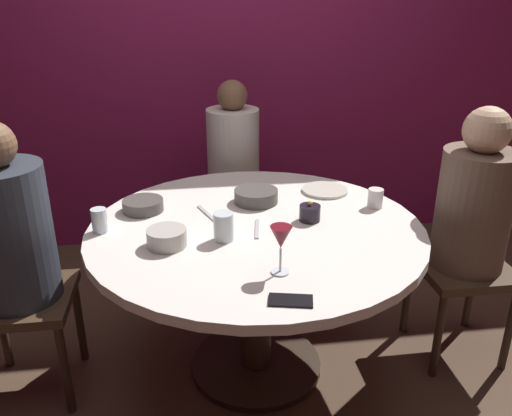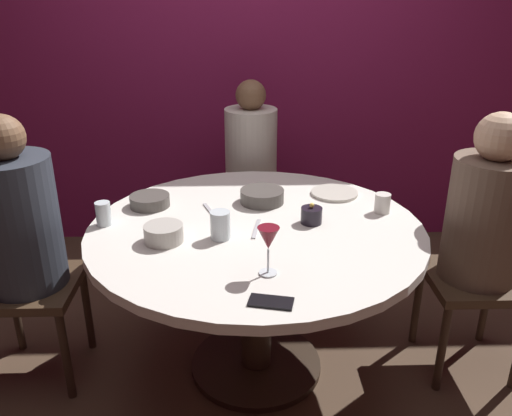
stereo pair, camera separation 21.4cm
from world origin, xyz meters
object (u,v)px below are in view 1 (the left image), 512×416
Objects in this scene: wine_glass at (281,239)px; bowl_salad_center at (256,196)px; dinner_plate at (325,190)px; bowl_serving_large at (143,205)px; cell_phone at (291,300)px; cup_by_right_diner at (375,198)px; bowl_small_white at (167,238)px; seated_diner_right at (473,211)px; dining_table at (256,256)px; cup_by_left_diner at (99,220)px; cup_near_candle at (224,227)px; candle_holder at (310,213)px; seated_diner_back at (233,159)px; seated_diner_left at (9,238)px.

bowl_salad_center is at bearing 89.46° from wine_glass.
dinner_plate is 0.86m from bowl_serving_large.
cell_phone is at bearing -111.09° from dinner_plate.
cup_by_right_diner is (1.03, -0.10, 0.02)m from bowl_serving_large.
seated_diner_right is at bearing 5.75° from bowl_small_white.
wine_glass is at bearing -85.70° from dining_table.
cup_by_left_diner is at bearing -161.32° from bowl_salad_center.
cup_by_left_diner is at bearing 177.27° from dining_table.
cell_phone is 1.24× the size of cup_near_candle.
dinner_plate is at bearing 41.82° from dining_table.
bowl_serving_large is 1.58× the size of cup_near_candle.
bowl_small_white is (-0.39, 0.26, -0.09)m from wine_glass.
cup_near_candle is (-0.38, -0.13, 0.02)m from candle_holder.
bowl_serving_large is (-0.47, -0.73, 0.03)m from seated_diner_back.
cell_phone is (-0.36, -0.92, -0.00)m from dinner_plate.
seated_diner_right is 1.02m from wine_glass.
dining_table is 0.31m from bowl_salad_center.
wine_glass reaches higher than candle_holder.
cup_by_left_diner reaches higher than bowl_small_white.
wine_glass is 1.56× the size of cup_near_candle.
wine_glass reaches higher than cup_near_candle.
seated_diner_left reaches higher than bowl_serving_large.
seated_diner_back is 1.00m from cup_by_right_diner.
seated_diner_right is 1.59m from cup_by_left_diner.
seated_diner_left is 1.93m from seated_diner_right.
cup_by_left_diner is at bearing -162.80° from dinner_plate.
seated_diner_left reaches higher than cup_by_right_diner.
candle_holder is 0.64× the size of cell_phone.
seated_diner_left is 1.04m from bowl_salad_center.
bowl_small_white is (0.61, -0.13, 0.02)m from seated_diner_left.
seated_diner_right is 7.84× the size of bowl_small_white.
seated_diner_right is (1.93, -0.00, -0.00)m from seated_diner_left.
wine_glass is (-0.93, -0.39, 0.12)m from seated_diner_right.
seated_diner_left is at bearing 180.00° from dining_table.
dinner_plate is 1.11× the size of bowl_salad_center.
dining_table is 9.13× the size of bowl_small_white.
candle_holder is at bearing -16.11° from bowl_serving_large.
cell_phone is 0.50m from cup_near_candle.
wine_glass is 0.34m from cup_near_candle.
seated_diner_left is 1.53m from cup_by_right_diner.
candle_holder is (0.23, -0.93, 0.04)m from seated_diner_back.
seated_diner_left is 1.16m from cell_phone.
cup_by_left_diner is (-0.66, 0.42, -0.08)m from wine_glass.
cup_by_left_diner reaches higher than dinner_plate.
seated_diner_left is 1.03× the size of seated_diner_back.
cell_phone is 1.63× the size of cup_by_right_diner.
cell_phone reaches higher than dining_table.
candle_holder is at bearing 14.66° from bowl_small_white.
seated_diner_left is 5.40× the size of dinner_plate.
bowl_salad_center is at bearing -15.44° from seated_diner_right.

